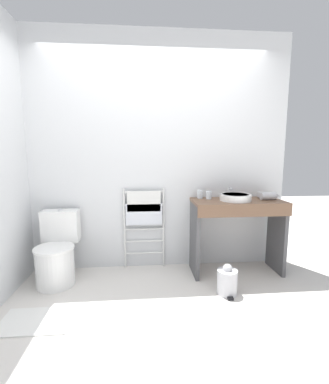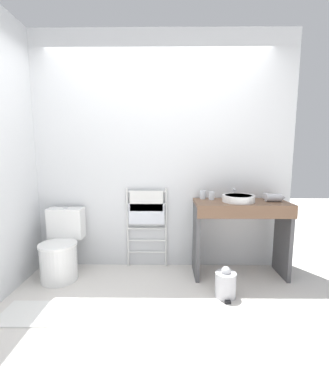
{
  "view_description": "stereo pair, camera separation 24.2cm",
  "coord_description": "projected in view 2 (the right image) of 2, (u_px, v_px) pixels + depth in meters",
  "views": [
    {
      "loc": [
        -0.15,
        -1.76,
        1.34
      ],
      "look_at": [
        0.07,
        0.84,
        0.96
      ],
      "focal_mm": 24.0,
      "sensor_mm": 36.0,
      "label": 1
    },
    {
      "loc": [
        0.1,
        -1.77,
        1.34
      ],
      "look_at": [
        0.07,
        0.84,
        0.96
      ],
      "focal_mm": 24.0,
      "sensor_mm": 36.0,
      "label": 2
    }
  ],
  "objects": [
    {
      "name": "ground_plane",
      "position": [
        154.0,
        333.0,
        1.94
      ],
      "size": [
        12.0,
        12.0,
        0.0
      ],
      "primitive_type": "plane",
      "color": "silver"
    },
    {
      "name": "wall_back",
      "position": [
        159.0,
        154.0,
        3.01
      ],
      "size": [
        3.09,
        0.12,
        2.7
      ],
      "primitive_type": "cube",
      "color": "silver",
      "rests_on": "ground_plane"
    },
    {
      "name": "toilet",
      "position": [
        61.0,
        250.0,
        2.8
      ],
      "size": [
        0.39,
        0.55,
        0.74
      ],
      "color": "white",
      "rests_on": "ground_plane"
    },
    {
      "name": "towel_radiator",
      "position": [
        147.0,
        212.0,
        3.0
      ],
      "size": [
        0.48,
        0.06,
        0.95
      ],
      "color": "silver",
      "rests_on": "ground_plane"
    },
    {
      "name": "vanity_counter",
      "position": [
        240.0,
        225.0,
        2.8
      ],
      "size": [
        1.0,
        0.46,
        0.84
      ],
      "color": "brown",
      "rests_on": "ground_plane"
    },
    {
      "name": "sink_basin",
      "position": [
        238.0,
        198.0,
        2.75
      ],
      "size": [
        0.34,
        0.34,
        0.07
      ],
      "color": "white",
      "rests_on": "vanity_counter"
    },
    {
      "name": "faucet",
      "position": [
        234.0,
        192.0,
        2.92
      ],
      "size": [
        0.02,
        0.1,
        0.12
      ],
      "color": "silver",
      "rests_on": "vanity_counter"
    },
    {
      "name": "cup_near_wall",
      "position": [
        203.0,
        195.0,
        2.92
      ],
      "size": [
        0.06,
        0.06,
        0.09
      ],
      "color": "silver",
      "rests_on": "vanity_counter"
    },
    {
      "name": "cup_near_edge",
      "position": [
        212.0,
        196.0,
        2.87
      ],
      "size": [
        0.06,
        0.06,
        0.09
      ],
      "color": "silver",
      "rests_on": "vanity_counter"
    },
    {
      "name": "hair_dryer",
      "position": [
        274.0,
        197.0,
        2.77
      ],
      "size": [
        0.22,
        0.19,
        0.09
      ],
      "color": "#B7B7BC",
      "rests_on": "vanity_counter"
    },
    {
      "name": "trash_bin",
      "position": [
        225.0,
        284.0,
        2.43
      ],
      "size": [
        0.2,
        0.23,
        0.3
      ],
      "color": "#B7B7BC",
      "rests_on": "ground_plane"
    },
    {
      "name": "bath_mat",
      "position": [
        34.0,
        313.0,
        2.17
      ],
      "size": [
        0.56,
        0.36,
        0.01
      ],
      "primitive_type": "cube",
      "color": "silver",
      "rests_on": "ground_plane"
    }
  ]
}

